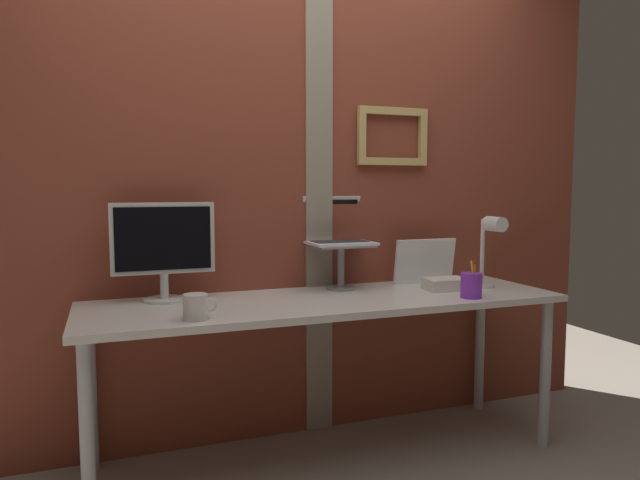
# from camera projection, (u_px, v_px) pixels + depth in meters

# --- Properties ---
(ground_plane) EXTENTS (6.00, 6.00, 0.00)m
(ground_plane) POSITION_uv_depth(u_px,v_px,m) (315.00, 463.00, 2.54)
(ground_plane) COLOR gray
(brick_wall_back) EXTENTS (3.46, 0.16, 2.56)m
(brick_wall_back) POSITION_uv_depth(u_px,v_px,m) (287.00, 175.00, 2.80)
(brick_wall_back) COLOR brown
(brick_wall_back) RESTS_ON ground_plane
(desk) EXTENTS (2.11, 0.62, 0.73)m
(desk) POSITION_uv_depth(u_px,v_px,m) (328.00, 314.00, 2.53)
(desk) COLOR silver
(desk) RESTS_ON ground_plane
(monitor) EXTENTS (0.43, 0.18, 0.42)m
(monitor) POSITION_uv_depth(u_px,v_px,m) (163.00, 244.00, 2.44)
(monitor) COLOR silver
(monitor) RESTS_ON desk
(laptop_stand) EXTENTS (0.28, 0.22, 0.22)m
(laptop_stand) POSITION_uv_depth(u_px,v_px,m) (341.00, 259.00, 2.74)
(laptop_stand) COLOR gray
(laptop_stand) RESTS_ON desk
(laptop) EXTENTS (0.30, 0.31, 0.23)m
(laptop) POSITION_uv_depth(u_px,v_px,m) (335.00, 230.00, 2.80)
(laptop) COLOR white
(laptop) RESTS_ON laptop_stand
(whiteboard_panel) EXTENTS (0.34, 0.05, 0.23)m
(whiteboard_panel) POSITION_uv_depth(u_px,v_px,m) (425.00, 261.00, 2.92)
(whiteboard_panel) COLOR white
(whiteboard_panel) RESTS_ON desk
(desk_lamp) EXTENTS (0.12, 0.20, 0.35)m
(desk_lamp) POSITION_uv_depth(u_px,v_px,m) (489.00, 244.00, 2.74)
(desk_lamp) COLOR white
(desk_lamp) RESTS_ON desk
(pen_cup) EXTENTS (0.09, 0.09, 0.17)m
(pen_cup) POSITION_uv_depth(u_px,v_px,m) (471.00, 285.00, 2.53)
(pen_cup) COLOR purple
(pen_cup) RESTS_ON desk
(coffee_mug) EXTENTS (0.13, 0.09, 0.10)m
(coffee_mug) POSITION_uv_depth(u_px,v_px,m) (196.00, 307.00, 2.11)
(coffee_mug) COLOR silver
(coffee_mug) RESTS_ON desk
(paper_clutter_stack) EXTENTS (0.21, 0.15, 0.06)m
(paper_clutter_stack) POSITION_uv_depth(u_px,v_px,m) (446.00, 284.00, 2.73)
(paper_clutter_stack) COLOR silver
(paper_clutter_stack) RESTS_ON desk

